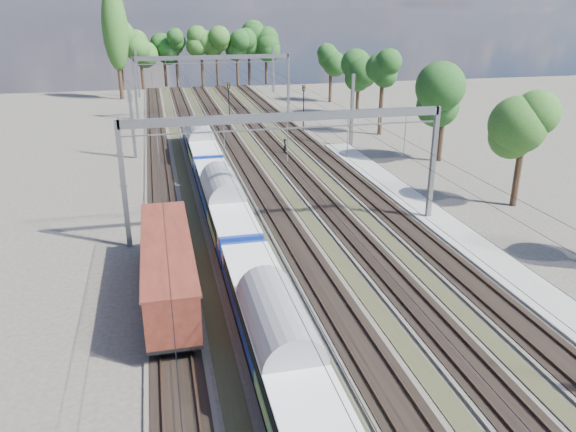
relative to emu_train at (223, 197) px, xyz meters
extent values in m
cube|color=#47423A|center=(-4.50, 12.84, -2.33)|extent=(3.00, 130.00, 0.15)
cube|color=black|center=(-4.50, 12.84, -2.24)|extent=(2.50, 130.00, 0.06)
cube|color=#473326|center=(-5.22, 12.84, -2.14)|extent=(0.08, 130.00, 0.14)
cube|color=#473326|center=(-3.78, 12.84, -2.14)|extent=(0.08, 130.00, 0.14)
cube|color=#47423A|center=(0.00, 12.84, -2.33)|extent=(3.00, 130.00, 0.15)
cube|color=black|center=(0.00, 12.84, -2.24)|extent=(2.50, 130.00, 0.06)
cube|color=#473326|center=(-0.72, 12.84, -2.14)|extent=(0.08, 130.00, 0.14)
cube|color=#473326|center=(0.72, 12.84, -2.14)|extent=(0.08, 130.00, 0.14)
cube|color=#47423A|center=(4.50, 12.84, -2.33)|extent=(3.00, 130.00, 0.15)
cube|color=black|center=(4.50, 12.84, -2.24)|extent=(2.50, 130.00, 0.06)
cube|color=#473326|center=(3.78, 12.84, -2.14)|extent=(0.08, 130.00, 0.14)
cube|color=#473326|center=(5.22, 12.84, -2.14)|extent=(0.08, 130.00, 0.14)
cube|color=#47423A|center=(9.00, 12.84, -2.33)|extent=(3.00, 130.00, 0.15)
cube|color=black|center=(9.00, 12.84, -2.24)|extent=(2.50, 130.00, 0.06)
cube|color=#473326|center=(8.28, 12.84, -2.14)|extent=(0.08, 130.00, 0.14)
cube|color=#473326|center=(9.72, 12.84, -2.14)|extent=(0.08, 130.00, 0.14)
cube|color=#47423A|center=(13.50, 12.84, -2.33)|extent=(3.00, 130.00, 0.15)
cube|color=black|center=(13.50, 12.84, -2.24)|extent=(2.50, 130.00, 0.06)
cube|color=#473326|center=(12.78, 12.84, -2.14)|extent=(0.08, 130.00, 0.14)
cube|color=#473326|center=(14.22, 12.84, -2.14)|extent=(0.08, 130.00, 0.14)
cube|color=#2E2E1E|center=(-2.25, 12.84, -2.38)|extent=(1.10, 130.00, 0.05)
cube|color=#2E2E1E|center=(2.25, 12.84, -2.38)|extent=(1.10, 130.00, 0.05)
cube|color=#2E2E1E|center=(6.75, 12.84, -2.38)|extent=(1.10, 130.00, 0.05)
cube|color=#2E2E1E|center=(11.25, 12.84, -2.38)|extent=(1.10, 130.00, 0.05)
cube|color=gray|center=(16.50, -12.16, -2.26)|extent=(3.00, 70.00, 0.30)
cube|color=slate|center=(-7.00, -2.16, 2.09)|extent=(0.35, 0.35, 9.00)
cube|color=slate|center=(16.00, -2.16, 2.09)|extent=(0.35, 0.35, 9.00)
cube|color=slate|center=(4.50, -2.16, 6.29)|extent=(23.00, 0.35, 0.60)
cube|color=slate|center=(-7.00, 45.84, 2.09)|extent=(0.35, 0.35, 9.00)
cube|color=slate|center=(16.00, 45.84, 2.09)|extent=(0.35, 0.35, 9.00)
cube|color=slate|center=(4.50, 45.84, 6.29)|extent=(23.00, 0.35, 0.60)
cube|color=slate|center=(-7.00, 22.84, 1.84)|extent=(0.35, 0.35, 8.50)
cube|color=slate|center=(-7.00, 67.84, 1.84)|extent=(0.35, 0.35, 8.50)
cube|color=slate|center=(18.30, 22.84, 1.84)|extent=(0.35, 0.35, 8.50)
cube|color=slate|center=(18.30, 67.84, 1.84)|extent=(0.35, 0.35, 8.50)
cylinder|color=black|center=(-4.50, 12.84, 3.09)|extent=(0.03, 130.00, 0.03)
cylinder|color=black|center=(-4.50, 12.84, 4.19)|extent=(0.03, 130.00, 0.03)
cylinder|color=black|center=(0.00, 12.84, 3.09)|extent=(0.03, 130.00, 0.03)
cylinder|color=black|center=(0.00, 12.84, 4.19)|extent=(0.03, 130.00, 0.03)
cylinder|color=black|center=(4.50, 12.84, 3.09)|extent=(0.03, 130.00, 0.03)
cylinder|color=black|center=(4.50, 12.84, 4.19)|extent=(0.03, 130.00, 0.03)
cylinder|color=black|center=(9.00, 12.84, 3.09)|extent=(0.03, 130.00, 0.03)
cylinder|color=black|center=(9.00, 12.84, 4.19)|extent=(0.03, 130.00, 0.03)
cylinder|color=black|center=(13.50, 12.84, 3.09)|extent=(0.03, 130.00, 0.03)
cylinder|color=black|center=(13.50, 12.84, 4.19)|extent=(0.03, 130.00, 0.03)
cylinder|color=black|center=(-10.17, 77.89, 1.26)|extent=(0.56, 0.56, 7.33)
sphere|color=#173B15|center=(-10.17, 77.89, 7.12)|extent=(5.39, 5.39, 5.39)
cylinder|color=black|center=(-5.26, 79.29, 1.14)|extent=(0.56, 0.56, 7.10)
sphere|color=#173B15|center=(-5.26, 79.29, 6.83)|extent=(4.07, 4.07, 4.07)
cylinder|color=black|center=(-2.57, 80.17, 0.65)|extent=(0.56, 0.56, 6.13)
sphere|color=#173B15|center=(-2.57, 80.17, 5.56)|extent=(4.86, 4.86, 4.86)
cylinder|color=black|center=(0.60, 81.62, 0.58)|extent=(0.56, 0.56, 5.98)
sphere|color=#173B15|center=(0.60, 81.62, 5.36)|extent=(3.86, 3.86, 3.86)
cylinder|color=black|center=(4.54, 81.23, 1.29)|extent=(0.56, 0.56, 7.39)
sphere|color=#173B15|center=(4.54, 81.23, 7.20)|extent=(5.25, 5.25, 5.25)
cylinder|color=black|center=(9.15, 80.49, 0.66)|extent=(0.56, 0.56, 6.15)
sphere|color=#173B15|center=(9.15, 80.49, 5.58)|extent=(4.08, 4.08, 4.08)
cylinder|color=black|center=(11.88, 78.67, 1.27)|extent=(0.56, 0.56, 7.37)
sphere|color=#173B15|center=(11.88, 78.67, 7.17)|extent=(4.46, 4.46, 4.46)
cylinder|color=black|center=(16.30, 80.88, 0.54)|extent=(0.56, 0.56, 5.90)
sphere|color=#173B15|center=(16.30, 80.88, 5.26)|extent=(4.30, 4.30, 4.30)
cylinder|color=black|center=(18.67, 81.64, 0.93)|extent=(0.56, 0.56, 6.68)
sphere|color=#173B15|center=(18.67, 81.64, 6.28)|extent=(5.00, 5.00, 5.00)
cylinder|color=black|center=(25.49, 1.68, 0.20)|extent=(0.56, 0.56, 5.22)
sphere|color=#173B15|center=(25.49, 1.68, 4.37)|extent=(3.95, 3.95, 3.95)
cylinder|color=black|center=(24.34, 15.56, 0.21)|extent=(0.56, 0.56, 5.24)
sphere|color=#173B15|center=(24.34, 15.56, 4.40)|extent=(4.02, 4.02, 4.02)
cylinder|color=black|center=(24.22, 29.57, 0.71)|extent=(0.56, 0.56, 6.24)
sphere|color=#173B15|center=(24.22, 29.57, 5.70)|extent=(4.09, 4.09, 4.09)
cylinder|color=black|center=(25.00, 41.02, 0.10)|extent=(0.56, 0.56, 5.03)
sphere|color=#173B15|center=(25.00, 41.02, 4.12)|extent=(3.31, 3.31, 3.31)
cylinder|color=black|center=(24.22, 57.81, 1.04)|extent=(0.56, 0.56, 6.90)
sphere|color=#173B15|center=(24.22, 57.81, 6.55)|extent=(3.76, 3.76, 3.76)
cylinder|color=black|center=(-10.00, 65.84, 5.59)|extent=(0.70, 0.70, 16.00)
ellipsoid|color=#2C511B|center=(-10.00, 65.84, 9.59)|extent=(4.40, 4.40, 14.08)
cube|color=black|center=(0.00, -12.62, -1.88)|extent=(1.92, 2.88, 0.77)
cube|color=navy|center=(0.00, -19.34, -0.44)|extent=(2.68, 19.18, 1.82)
cube|color=silver|center=(0.00, -19.34, 0.04)|extent=(2.76, 18.41, 0.91)
cube|color=black|center=(1.39, -19.34, 0.04)|extent=(0.04, 16.30, 0.67)
cube|color=yellow|center=(0.00, -23.56, -0.92)|extent=(2.78, 5.37, 0.67)
cylinder|color=gray|center=(0.00, -19.34, 0.47)|extent=(2.72, 19.18, 2.72)
cube|color=black|center=(0.00, -6.27, -1.88)|extent=(1.92, 2.88, 0.77)
cube|color=black|center=(0.00, 7.15, -1.88)|extent=(1.92, 2.88, 0.77)
cube|color=navy|center=(0.00, 0.44, -0.44)|extent=(2.68, 19.18, 1.82)
cube|color=silver|center=(0.00, 0.44, 0.04)|extent=(2.76, 18.41, 0.91)
cube|color=black|center=(1.39, 0.44, 0.04)|extent=(0.04, 16.30, 0.67)
cube|color=yellow|center=(0.00, -3.78, -0.92)|extent=(2.78, 5.37, 0.67)
cylinder|color=gray|center=(0.00, 0.44, 0.47)|extent=(2.72, 19.18, 2.72)
cube|color=black|center=(0.00, 13.51, -1.88)|extent=(1.92, 2.88, 0.77)
cube|color=black|center=(0.00, 26.93, -1.88)|extent=(1.92, 2.88, 0.77)
cube|color=navy|center=(0.00, 20.22, -0.44)|extent=(2.68, 19.18, 1.82)
cube|color=silver|center=(0.00, 20.22, 0.04)|extent=(2.76, 18.41, 0.91)
cube|color=black|center=(1.39, 20.22, 0.04)|extent=(0.04, 16.30, 0.67)
cube|color=yellow|center=(0.00, 16.00, -0.92)|extent=(2.78, 5.37, 0.67)
cylinder|color=gray|center=(0.00, 20.22, 0.47)|extent=(2.72, 19.18, 2.72)
cube|color=black|center=(-4.50, -15.28, -1.93)|extent=(1.93, 2.51, 0.68)
cube|color=black|center=(-4.50, -5.81, -1.93)|extent=(1.93, 2.51, 0.68)
cube|color=black|center=(-4.50, -10.54, -1.49)|extent=(2.61, 13.53, 0.19)
cube|color=#441B12|center=(-4.50, -10.54, -0.14)|extent=(2.61, 13.53, 2.51)
cube|color=#441B12|center=(-4.50, -10.54, 1.17)|extent=(2.80, 13.53, 0.12)
imported|color=black|center=(9.58, 20.43, -1.47)|extent=(0.47, 0.70, 1.87)
cylinder|color=black|center=(5.25, 34.85, 0.39)|extent=(0.16, 0.16, 5.60)
cube|color=black|center=(5.25, 34.85, 3.58)|extent=(0.41, 0.27, 0.78)
sphere|color=red|center=(5.25, 34.71, 3.81)|extent=(0.18, 0.18, 0.18)
sphere|color=#0C9919|center=(5.25, 34.71, 3.41)|extent=(0.18, 0.18, 0.18)
cylinder|color=black|center=(14.72, 31.76, 0.30)|extent=(0.15, 0.15, 5.42)
cube|color=black|center=(14.72, 31.76, 3.39)|extent=(0.38, 0.24, 0.76)
sphere|color=red|center=(14.72, 31.62, 3.60)|extent=(0.17, 0.17, 0.17)
sphere|color=#0C9919|center=(14.72, 31.62, 3.22)|extent=(0.17, 0.17, 0.17)
camera|label=1|loc=(-4.52, -40.22, 13.71)|focal=35.00mm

